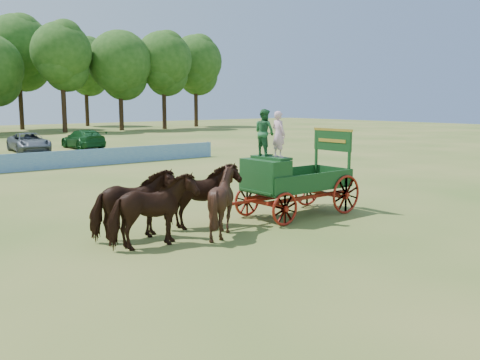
% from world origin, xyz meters
% --- Properties ---
extents(ground, '(160.00, 160.00, 0.00)m').
position_xyz_m(ground, '(0.00, 0.00, 0.00)').
color(ground, olive).
rests_on(ground, ground).
extents(horse_lead_left, '(2.50, 1.28, 2.05)m').
position_xyz_m(horse_lead_left, '(-3.51, -0.78, 1.02)').
color(horse_lead_left, black).
rests_on(horse_lead_left, ground).
extents(horse_lead_right, '(2.52, 1.34, 2.05)m').
position_xyz_m(horse_lead_right, '(-3.51, 0.32, 1.02)').
color(horse_lead_right, black).
rests_on(horse_lead_right, ground).
extents(horse_wheel_left, '(1.91, 1.71, 2.05)m').
position_xyz_m(horse_wheel_left, '(-1.11, -0.78, 1.02)').
color(horse_wheel_left, black).
rests_on(horse_wheel_left, ground).
extents(horse_wheel_right, '(2.49, 1.27, 2.05)m').
position_xyz_m(horse_wheel_right, '(-1.11, 0.32, 1.02)').
color(horse_wheel_right, black).
rests_on(horse_wheel_right, ground).
extents(farm_dray, '(6.00, 2.00, 3.73)m').
position_xyz_m(farm_dray, '(1.85, -0.20, 1.64)').
color(farm_dray, maroon).
rests_on(farm_dray, ground).
extents(sponsor_banner, '(26.00, 0.08, 1.05)m').
position_xyz_m(sponsor_banner, '(-1.00, 18.00, 0.53)').
color(sponsor_banner, '#205FAF').
rests_on(sponsor_banner, ground).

